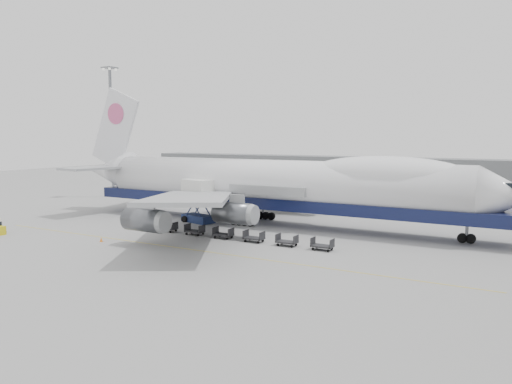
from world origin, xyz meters
The scene contains 14 objects.
ground centered at (0.00, 0.00, 0.00)m, with size 260.00×260.00×0.00m, color gray.
apron_line centered at (0.00, -6.00, 0.01)m, with size 60.00×0.15×0.01m, color gold.
hangar centered at (-10.00, 70.00, 3.50)m, with size 110.00×8.00×7.00m, color slate.
floodlight_mast centered at (-42.00, 24.00, 14.27)m, with size 2.40×2.40×25.43m.
airliner centered at (0.64, 12.00, 5.62)m, with size 67.00×55.30×19.98m.
catering_truck centered at (-9.80, 8.28, 3.43)m, with size 5.21×4.11×6.06m.
traffic_cone centered at (-11.88, -7.86, 0.25)m, with size 0.36×0.36×0.53m.
dolly_0 centered at (-13.21, 0.63, 0.53)m, with size 2.30×1.35×1.30m.
dolly_1 centered at (-9.01, 0.63, 0.53)m, with size 2.30×1.35×1.30m.
dolly_2 centered at (-4.80, 0.63, 0.53)m, with size 2.30×1.35×1.30m.
dolly_3 centered at (-0.60, 0.63, 0.53)m, with size 2.30×1.35×1.30m.
dolly_4 centered at (3.60, 0.63, 0.53)m, with size 2.30×1.35×1.30m.
dolly_5 centered at (7.81, 0.63, 0.53)m, with size 2.30×1.35×1.30m.
dolly_6 centered at (12.01, 0.63, 0.53)m, with size 2.30×1.35×1.30m.
Camera 1 is at (31.43, -48.36, 12.20)m, focal length 35.00 mm.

